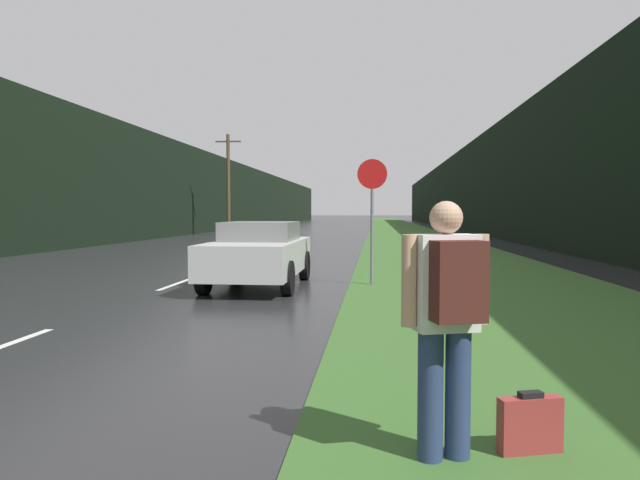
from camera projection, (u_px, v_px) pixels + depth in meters
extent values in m
cube|color=#386028|center=(411.00, 236.00, 38.92)|extent=(6.00, 240.00, 0.02)
cube|color=silver|center=(182.00, 282.00, 13.49)|extent=(0.12, 3.00, 0.01)
cube|color=silver|center=(248.00, 258.00, 20.45)|extent=(0.12, 3.00, 0.01)
cube|color=silver|center=(280.00, 246.00, 27.40)|extent=(0.12, 3.00, 0.01)
cube|color=black|center=(211.00, 194.00, 50.35)|extent=(2.00, 140.00, 6.55)
cube|color=black|center=(476.00, 189.00, 48.10)|extent=(2.00, 140.00, 7.19)
cylinder|color=#4C3823|center=(228.00, 185.00, 39.88)|extent=(0.24, 0.24, 7.08)
cube|color=#4C3823|center=(228.00, 142.00, 39.73)|extent=(1.80, 0.10, 0.10)
cylinder|color=slate|center=(372.00, 237.00, 12.83)|extent=(0.07, 0.07, 2.17)
cylinder|color=#B71414|center=(372.00, 174.00, 12.76)|extent=(0.67, 0.02, 0.67)
cylinder|color=navy|center=(430.00, 397.00, 3.75)|extent=(0.17, 0.17, 0.88)
cylinder|color=navy|center=(458.00, 395.00, 3.78)|extent=(0.17, 0.17, 0.88)
cube|color=white|center=(445.00, 282.00, 3.73)|extent=(0.45, 0.33, 0.63)
sphere|color=tan|center=(446.00, 218.00, 3.71)|extent=(0.22, 0.22, 0.22)
cylinder|color=tan|center=(409.00, 281.00, 3.68)|extent=(0.10, 0.10, 0.60)
cylinder|color=tan|center=(481.00, 279.00, 3.77)|extent=(0.10, 0.10, 0.60)
cube|color=#471E19|center=(459.00, 281.00, 3.53)|extent=(0.36, 0.26, 0.51)
cube|color=#9E3333|center=(530.00, 426.00, 3.86)|extent=(0.45, 0.23, 0.40)
cube|color=black|center=(531.00, 395.00, 3.85)|extent=(0.17, 0.12, 0.04)
cube|color=#BCBCBC|center=(259.00, 257.00, 12.65)|extent=(1.79, 4.31, 0.71)
cube|color=slate|center=(261.00, 231.00, 12.84)|extent=(1.53, 1.94, 0.41)
cylinder|color=black|center=(288.00, 278.00, 11.25)|extent=(0.20, 0.70, 0.70)
cylinder|color=black|center=(204.00, 277.00, 11.42)|extent=(0.20, 0.70, 0.70)
cylinder|color=black|center=(305.00, 266.00, 13.91)|extent=(0.20, 0.70, 0.70)
cylinder|color=black|center=(236.00, 265.00, 14.08)|extent=(0.20, 0.70, 0.70)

